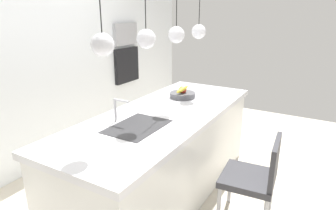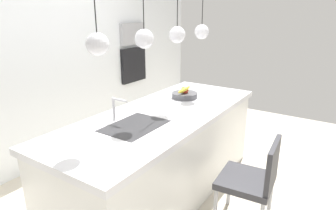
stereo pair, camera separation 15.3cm
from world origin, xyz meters
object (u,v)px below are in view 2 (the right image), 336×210
oven (133,65)px  chair_near (253,178)px  fruit_bowl (185,94)px  microwave (132,34)px

oven → chair_near: 2.94m
oven → chair_near: oven is taller
fruit_bowl → microwave: bearing=59.8°
fruit_bowl → oven: (0.88, 1.50, 0.07)m
microwave → chair_near: (-1.42, -2.52, -1.04)m
fruit_bowl → microwave: (0.88, 1.50, 0.57)m
fruit_bowl → oven: 1.74m
fruit_bowl → microwave: size_ratio=0.54×
chair_near → fruit_bowl: bearing=62.1°
oven → fruit_bowl: bearing=-120.2°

